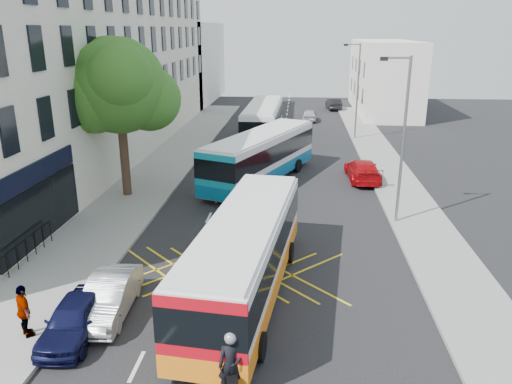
% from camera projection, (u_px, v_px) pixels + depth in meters
% --- Properties ---
extents(ground, '(120.00, 120.00, 0.00)m').
position_uv_depth(ground, '(246.00, 373.00, 14.18)').
color(ground, black).
rests_on(ground, ground).
extents(pavement_left, '(5.00, 70.00, 0.15)m').
position_uv_depth(pavement_left, '(128.00, 195.00, 29.04)').
color(pavement_left, gray).
rests_on(pavement_left, ground).
extents(pavement_right, '(3.00, 70.00, 0.15)m').
position_uv_depth(pavement_right, '(408.00, 203.00, 27.76)').
color(pavement_right, gray).
rests_on(pavement_right, ground).
extents(terrace_main, '(8.30, 45.00, 13.50)m').
position_uv_depth(terrace_main, '(90.00, 65.00, 36.37)').
color(terrace_main, beige).
rests_on(terrace_main, ground).
extents(terrace_far, '(8.00, 20.00, 10.00)m').
position_uv_depth(terrace_far, '(183.00, 63.00, 65.80)').
color(terrace_far, silver).
rests_on(terrace_far, ground).
extents(building_right, '(6.00, 18.00, 8.00)m').
position_uv_depth(building_right, '(384.00, 77.00, 57.49)').
color(building_right, silver).
rests_on(building_right, ground).
extents(street_tree, '(6.30, 5.70, 8.80)m').
position_uv_depth(street_tree, '(118.00, 87.00, 27.06)').
color(street_tree, '#382619').
rests_on(street_tree, pavement_left).
extents(lamp_near, '(1.45, 0.15, 8.00)m').
position_uv_depth(lamp_near, '(402.00, 133.00, 23.60)').
color(lamp_near, slate).
rests_on(lamp_near, pavement_right).
extents(lamp_far, '(1.45, 0.15, 8.00)m').
position_uv_depth(lamp_far, '(357.00, 86.00, 42.53)').
color(lamp_far, slate).
rests_on(lamp_far, pavement_right).
extents(railings, '(0.08, 5.60, 1.14)m').
position_uv_depth(railings, '(17.00, 256.00, 19.75)').
color(railings, black).
rests_on(railings, pavement_left).
extents(bus_near, '(3.69, 11.06, 3.05)m').
position_uv_depth(bus_near, '(245.00, 255.00, 17.83)').
color(bus_near, silver).
rests_on(bus_near, ground).
extents(bus_mid, '(6.64, 11.28, 3.13)m').
position_uv_depth(bus_mid, '(261.00, 156.00, 31.42)').
color(bus_mid, silver).
rests_on(bus_mid, ground).
extents(bus_far, '(3.07, 11.62, 3.25)m').
position_uv_depth(bus_far, '(263.00, 122.00, 42.61)').
color(bus_far, silver).
rests_on(bus_far, ground).
extents(motorbike, '(0.84, 2.27, 2.05)m').
position_uv_depth(motorbike, '(231.00, 368.00, 12.88)').
color(motorbike, black).
rests_on(motorbike, ground).
extents(parked_car_blue, '(1.68, 3.73, 1.24)m').
position_uv_depth(parked_car_blue, '(74.00, 319.00, 15.69)').
color(parked_car_blue, black).
rests_on(parked_car_blue, ground).
extents(parked_car_silver, '(1.57, 4.02, 1.30)m').
position_uv_depth(parked_car_silver, '(109.00, 297.00, 16.92)').
color(parked_car_silver, '#9C9FA3').
rests_on(parked_car_silver, ground).
extents(red_hatchback, '(2.12, 4.75, 1.35)m').
position_uv_depth(red_hatchback, '(363.00, 170.00, 31.94)').
color(red_hatchback, '#B2070C').
rests_on(red_hatchback, ground).
extents(distant_car_grey, '(2.41, 4.83, 1.32)m').
position_uv_depth(distant_car_grey, '(264.00, 111.00, 54.90)').
color(distant_car_grey, '#3A3C41').
rests_on(distant_car_grey, ground).
extents(distant_car_silver, '(1.66, 3.72, 1.24)m').
position_uv_depth(distant_car_silver, '(310.00, 115.00, 52.55)').
color(distant_car_silver, '#ACAEB4').
rests_on(distant_car_silver, ground).
extents(distant_car_dark, '(1.84, 4.19, 1.34)m').
position_uv_depth(distant_car_dark, '(334.00, 104.00, 59.92)').
color(distant_car_dark, black).
rests_on(distant_car_dark, ground).
extents(pedestrian_far, '(1.02, 1.02, 1.74)m').
position_uv_depth(pedestrian_far, '(24.00, 311.00, 15.36)').
color(pedestrian_far, gray).
rests_on(pedestrian_far, pavement_left).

